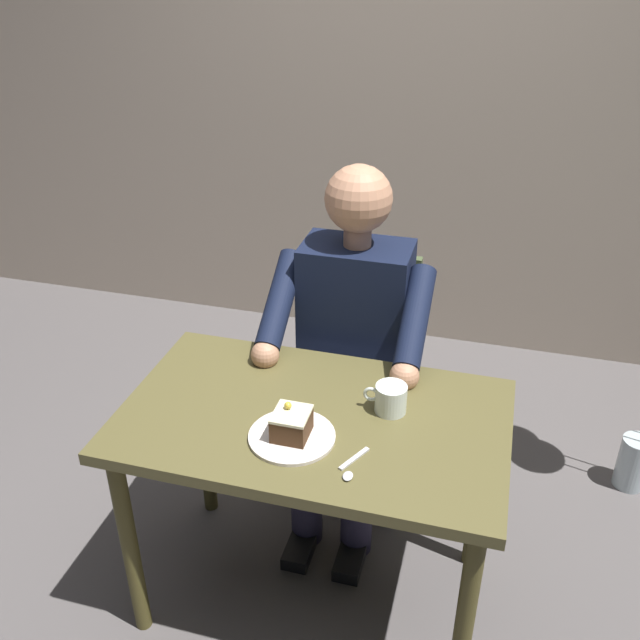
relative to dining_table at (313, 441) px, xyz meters
name	(u,v)px	position (x,y,z in m)	size (l,w,h in m)	color
ground_plane	(314,590)	(0.00, 0.00, -0.63)	(14.00, 14.00, 0.00)	#544F4F
cafe_rear_panel	(425,35)	(0.00, -1.81, 0.87)	(6.40, 0.12, 3.00)	tan
dining_table	(313,441)	(0.00, 0.00, 0.00)	(1.09, 0.65, 0.73)	brown
chair	(359,365)	(0.00, -0.62, -0.13)	(0.42, 0.42, 0.91)	#435131
seated_person	(350,349)	(0.00, -0.45, 0.05)	(0.53, 0.58, 1.29)	black
dessert_plate	(292,436)	(0.03, 0.11, 0.10)	(0.23, 0.23, 0.01)	silver
cake_slice	(292,424)	(0.03, 0.11, 0.14)	(0.09, 0.10, 0.09)	#422713
coffee_cup	(390,398)	(-0.20, -0.08, 0.14)	(0.12, 0.09, 0.08)	silver
dessert_spoon	(351,468)	(-0.15, 0.19, 0.10)	(0.06, 0.14, 0.01)	silver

